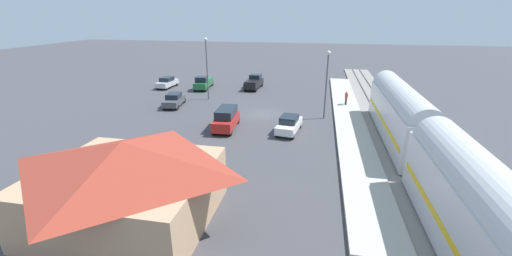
# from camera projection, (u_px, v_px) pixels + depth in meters

# --- Properties ---
(ground_plane) EXTENTS (200.00, 200.00, 0.00)m
(ground_plane) POSITION_uv_depth(u_px,v_px,m) (263.00, 114.00, 38.50)
(ground_plane) COLOR #424247
(railway_track) EXTENTS (4.80, 70.00, 0.30)m
(railway_track) POSITION_uv_depth(u_px,v_px,m) (385.00, 120.00, 35.92)
(railway_track) COLOR gray
(railway_track) RESTS_ON ground
(platform) EXTENTS (3.20, 46.00, 0.30)m
(platform) POSITION_uv_depth(u_px,v_px,m) (349.00, 118.00, 36.63)
(platform) COLOR #B7B2A8
(platform) RESTS_ON ground
(station_building) EXTENTS (10.07, 8.96, 4.88)m
(station_building) POSITION_uv_depth(u_px,v_px,m) (127.00, 180.00, 18.07)
(station_building) COLOR tan
(station_building) RESTS_ON ground
(pedestrian_on_platform) EXTENTS (0.36, 0.36, 1.71)m
(pedestrian_on_platform) POSITION_uv_depth(u_px,v_px,m) (346.00, 97.00, 41.32)
(pedestrian_on_platform) COLOR #23284C
(pedestrian_on_platform) RESTS_ON platform
(pedestrian_waiting_far) EXTENTS (0.36, 0.36, 1.71)m
(pedestrian_waiting_far) POSITION_uv_depth(u_px,v_px,m) (346.00, 97.00, 40.95)
(pedestrian_waiting_far) COLOR #333338
(pedestrian_waiting_far) RESTS_ON platform
(pickup_black) EXTENTS (2.27, 5.51, 2.14)m
(pickup_black) POSITION_uv_depth(u_px,v_px,m) (254.00, 82.00, 51.20)
(pickup_black) COLOR black
(pickup_black) RESTS_ON ground
(pickup_green) EXTENTS (2.45, 5.56, 2.14)m
(pickup_green) POSITION_uv_depth(u_px,v_px,m) (203.00, 82.00, 51.05)
(pickup_green) COLOR #236638
(pickup_green) RESTS_ON ground
(sedan_charcoal) EXTENTS (2.47, 4.72, 1.74)m
(sedan_charcoal) POSITION_uv_depth(u_px,v_px,m) (174.00, 100.00, 41.37)
(sedan_charcoal) COLOR #47494F
(sedan_charcoal) RESTS_ON ground
(sedan_white) EXTENTS (2.44, 4.71, 1.74)m
(sedan_white) POSITION_uv_depth(u_px,v_px,m) (289.00, 124.00, 32.28)
(sedan_white) COLOR white
(sedan_white) RESTS_ON ground
(suv_red) EXTENTS (2.21, 5.00, 2.22)m
(suv_red) POSITION_uv_depth(u_px,v_px,m) (226.00, 118.00, 33.18)
(suv_red) COLOR red
(suv_red) RESTS_ON ground
(sedan_silver) EXTENTS (2.04, 4.58, 1.74)m
(sedan_silver) POSITION_uv_depth(u_px,v_px,m) (167.00, 82.00, 51.92)
(sedan_silver) COLOR silver
(sedan_silver) RESTS_ON ground
(light_pole_near_platform) EXTENTS (0.44, 0.44, 7.66)m
(light_pole_near_platform) POSITION_uv_depth(u_px,v_px,m) (327.00, 77.00, 35.28)
(light_pole_near_platform) COLOR #515156
(light_pole_near_platform) RESTS_ON ground
(light_pole_lot_center) EXTENTS (0.44, 0.44, 8.43)m
(light_pole_lot_center) POSITION_uv_depth(u_px,v_px,m) (207.00, 62.00, 43.30)
(light_pole_lot_center) COLOR #515156
(light_pole_lot_center) RESTS_ON ground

